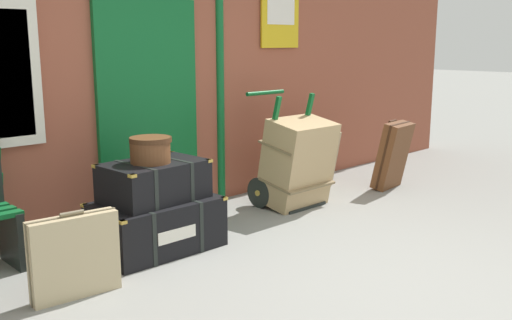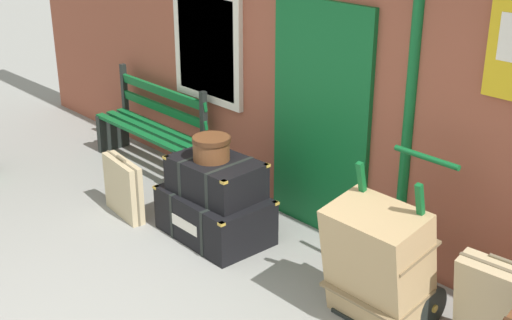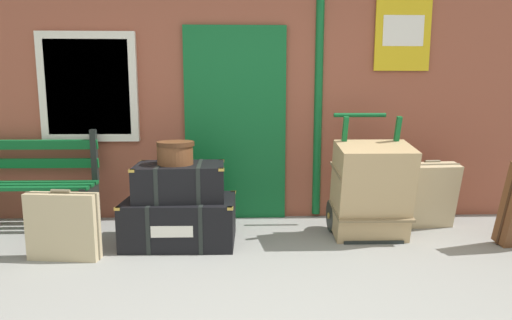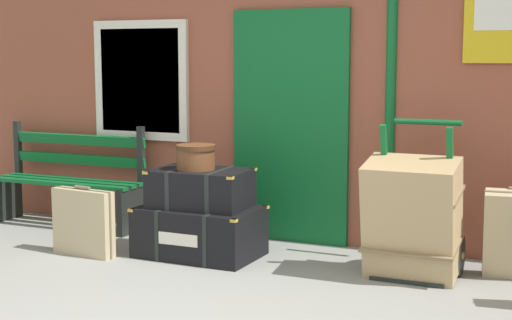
% 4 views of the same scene
% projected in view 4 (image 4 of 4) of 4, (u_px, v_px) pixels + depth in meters
% --- Properties ---
extents(brick_facade, '(10.40, 0.35, 3.20)m').
position_uv_depth(brick_facade, '(312.00, 66.00, 6.94)').
color(brick_facade, brown).
rests_on(brick_facade, ground).
extents(platform_bench, '(1.60, 0.43, 1.01)m').
position_uv_depth(platform_bench, '(69.00, 181.00, 7.67)').
color(platform_bench, '#0F5B28').
rests_on(platform_bench, ground).
extents(steamer_trunk_base, '(1.02, 0.67, 0.43)m').
position_uv_depth(steamer_trunk_base, '(200.00, 232.00, 6.51)').
color(steamer_trunk_base, black).
rests_on(steamer_trunk_base, ground).
extents(steamer_trunk_middle, '(0.83, 0.59, 0.33)m').
position_uv_depth(steamer_trunk_middle, '(201.00, 188.00, 6.47)').
color(steamer_trunk_middle, black).
rests_on(steamer_trunk_middle, steamer_trunk_base).
extents(round_hatbox, '(0.34, 0.34, 0.21)m').
position_uv_depth(round_hatbox, '(196.00, 155.00, 6.44)').
color(round_hatbox, brown).
rests_on(round_hatbox, steamer_trunk_middle).
extents(porters_trolley, '(0.71, 0.66, 1.18)m').
position_uv_depth(porters_trolley, '(416.00, 239.00, 5.98)').
color(porters_trolley, black).
rests_on(porters_trolley, ground).
extents(large_brown_trunk, '(0.70, 0.59, 0.94)m').
position_uv_depth(large_brown_trunk, '(412.00, 218.00, 5.79)').
color(large_brown_trunk, tan).
rests_on(large_brown_trunk, ground).
extents(suitcase_caramel, '(0.61, 0.20, 0.61)m').
position_uv_depth(suitcase_caramel, '(83.00, 222.00, 6.53)').
color(suitcase_caramel, tan).
rests_on(suitcase_caramel, ground).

